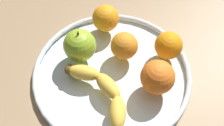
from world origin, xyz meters
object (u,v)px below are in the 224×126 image
(orange_back_left, at_px, (106,18))
(orange_front_left, at_px, (124,46))
(fruit_bowl, at_px, (112,73))
(banana, at_px, (101,89))
(apple, at_px, (81,44))
(orange_back_right, at_px, (158,77))
(orange_front_right, at_px, (168,45))

(orange_back_left, height_order, orange_front_left, orange_back_left)
(fruit_bowl, xyz_separation_m, orange_back_left, (0.08, -0.11, 0.04))
(banana, height_order, apple, apple)
(orange_back_right, bearing_deg, orange_front_right, -79.99)
(banana, bearing_deg, orange_front_right, -93.02)
(orange_front_right, xyz_separation_m, orange_back_right, (-0.02, 0.09, 0.00))
(apple, relative_size, orange_front_left, 1.31)
(orange_front_right, xyz_separation_m, orange_front_left, (0.09, 0.05, -0.00))
(fruit_bowl, height_order, orange_back_right, orange_back_right)
(fruit_bowl, distance_m, orange_front_left, 0.07)
(orange_front_right, bearing_deg, orange_back_right, 100.01)
(orange_front_left, bearing_deg, fruit_bowl, 89.97)
(orange_back_left, xyz_separation_m, orange_back_right, (-0.18, 0.09, 0.00))
(fruit_bowl, bearing_deg, orange_back_left, -52.51)
(apple, relative_size, orange_back_right, 1.13)
(orange_front_left, bearing_deg, orange_front_right, -148.84)
(fruit_bowl, bearing_deg, orange_back_right, -172.36)
(orange_back_right, bearing_deg, orange_back_left, -26.51)
(fruit_bowl, bearing_deg, apple, -2.97)
(banana, relative_size, orange_front_left, 2.99)
(fruit_bowl, height_order, orange_back_left, orange_back_left)
(banana, xyz_separation_m, apple, (0.09, -0.07, 0.02))
(orange_front_right, bearing_deg, apple, 30.87)
(fruit_bowl, distance_m, apple, 0.10)
(banana, bearing_deg, apple, -13.35)
(orange_back_left, bearing_deg, banana, 118.46)
(banana, xyz_separation_m, orange_back_right, (-0.09, -0.08, 0.02))
(orange_back_right, bearing_deg, orange_front_left, -21.61)
(orange_front_right, height_order, orange_back_left, orange_back_left)
(fruit_bowl, relative_size, banana, 1.91)
(apple, xyz_separation_m, orange_front_right, (-0.17, -0.10, -0.01))
(banana, distance_m, orange_back_left, 0.19)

